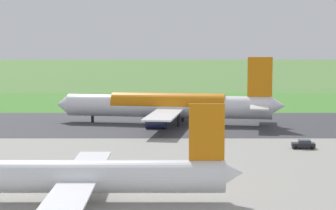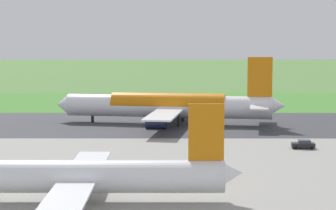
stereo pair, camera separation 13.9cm
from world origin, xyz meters
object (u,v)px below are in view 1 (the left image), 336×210
object	(u,v)px
airliner_main	(170,106)
airliner_parked_mid	(75,176)
traffic_cone_orange	(124,106)
no_stopping_sign	(141,100)
service_car_ops	(304,144)

from	to	relation	value
airliner_main	airliner_parked_mid	world-z (taller)	airliner_main
traffic_cone_orange	no_stopping_sign	bearing A→B (deg)	-130.54
airliner_main	traffic_cone_orange	distance (m)	38.61
traffic_cone_orange	airliner_parked_mid	bearing A→B (deg)	90.79
service_car_ops	traffic_cone_orange	xyz separation A→B (m)	(37.66, -67.44, -0.57)
service_car_ops	no_stopping_sign	xyz separation A→B (m)	(32.92, -72.97, 0.58)
airliner_parked_mid	service_car_ops	bearing A→B (deg)	-135.02
airliner_main	airliner_parked_mid	bearing A→B (deg)	80.09
traffic_cone_orange	airliner_main	bearing A→B (deg)	110.16
airliner_parked_mid	no_stopping_sign	world-z (taller)	airliner_parked_mid
service_car_ops	airliner_main	bearing A→B (deg)	-52.11
airliner_main	no_stopping_sign	world-z (taller)	airliner_main
airliner_parked_mid	service_car_ops	xyz separation A→B (m)	(-36.23, -36.21, -2.52)
airliner_parked_mid	no_stopping_sign	bearing A→B (deg)	-91.74
traffic_cone_orange	service_car_ops	bearing A→B (deg)	119.18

